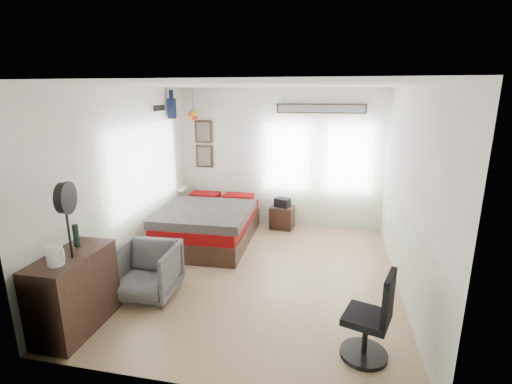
# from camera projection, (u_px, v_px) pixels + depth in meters

# --- Properties ---
(ground_plane) EXTENTS (4.00, 4.50, 0.01)m
(ground_plane) POSITION_uv_depth(u_px,v_px,m) (257.00, 274.00, 5.49)
(ground_plane) COLOR tan
(room_shell) EXTENTS (4.02, 4.52, 2.71)m
(room_shell) POSITION_uv_depth(u_px,v_px,m) (255.00, 165.00, 5.27)
(room_shell) COLOR beige
(room_shell) RESTS_ON ground_plane
(wall_decor) EXTENTS (3.55, 1.32, 1.44)m
(wall_decor) POSITION_uv_depth(u_px,v_px,m) (221.00, 120.00, 7.02)
(wall_decor) COLOR #332213
(wall_decor) RESTS_ON room_shell
(bed) EXTENTS (1.54, 2.10, 0.66)m
(bed) POSITION_uv_depth(u_px,v_px,m) (209.00, 224.00, 6.65)
(bed) COLOR black
(bed) RESTS_ON ground_plane
(dresser) EXTENTS (0.48, 1.00, 0.90)m
(dresser) POSITION_uv_depth(u_px,v_px,m) (75.00, 292.00, 4.13)
(dresser) COLOR black
(dresser) RESTS_ON ground_plane
(armchair) EXTENTS (0.77, 0.79, 0.70)m
(armchair) POSITION_uv_depth(u_px,v_px,m) (147.00, 271.00, 4.83)
(armchair) COLOR #535357
(armchair) RESTS_ON ground_plane
(nightstand) EXTENTS (0.48, 0.41, 0.44)m
(nightstand) POSITION_uv_depth(u_px,v_px,m) (282.00, 217.00, 7.32)
(nightstand) COLOR black
(nightstand) RESTS_ON ground_plane
(task_chair) EXTENTS (0.53, 0.53, 0.96)m
(task_chair) POSITION_uv_depth(u_px,v_px,m) (372.00, 324.00, 3.65)
(task_chair) COLOR black
(task_chair) RESTS_ON ground_plane
(kettle) EXTENTS (0.19, 0.16, 0.22)m
(kettle) POSITION_uv_depth(u_px,v_px,m) (55.00, 255.00, 3.75)
(kettle) COLOR silver
(kettle) RESTS_ON dresser
(bottle) EXTENTS (0.06, 0.06, 0.26)m
(bottle) POSITION_uv_depth(u_px,v_px,m) (76.00, 235.00, 4.21)
(bottle) COLOR black
(bottle) RESTS_ON dresser
(stand_fan) EXTENTS (0.16, 0.34, 0.83)m
(stand_fan) POSITION_uv_depth(u_px,v_px,m) (65.00, 199.00, 3.76)
(stand_fan) COLOR black
(stand_fan) RESTS_ON dresser
(black_bag) EXTENTS (0.34, 0.28, 0.17)m
(black_bag) POSITION_uv_depth(u_px,v_px,m) (282.00, 202.00, 7.24)
(black_bag) COLOR black
(black_bag) RESTS_ON nightstand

